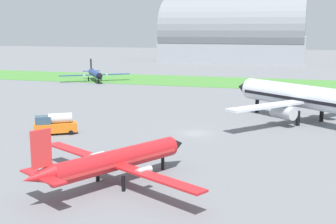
% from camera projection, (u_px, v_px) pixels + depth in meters
% --- Properties ---
extents(ground_plane, '(600.00, 600.00, 0.00)m').
position_uv_depth(ground_plane, '(195.00, 133.00, 71.48)').
color(ground_plane, slate).
extents(grass_taxiway_strip, '(360.00, 28.00, 0.08)m').
position_uv_depth(grass_taxiway_strip, '(249.00, 83.00, 137.12)').
color(grass_taxiway_strip, '#478438').
rests_on(grass_taxiway_strip, ground_plane).
extents(airplane_midfield_jet, '(29.32, 28.75, 12.37)m').
position_uv_depth(airplane_midfield_jet, '(306.00, 97.00, 78.78)').
color(airplane_midfield_jet, silver).
rests_on(airplane_midfield_jet, ground_plane).
extents(airplane_taxiing_turboprop, '(18.62, 16.43, 6.56)m').
position_uv_depth(airplane_taxiing_turboprop, '(95.00, 74.00, 140.77)').
color(airplane_taxiing_turboprop, navy).
rests_on(airplane_taxiing_turboprop, ground_plane).
extents(airplane_foreground_turboprop, '(22.18, 19.31, 7.29)m').
position_uv_depth(airplane_foreground_turboprop, '(115.00, 160.00, 47.49)').
color(airplane_foreground_turboprop, red).
rests_on(airplane_foreground_turboprop, ground_plane).
extents(fuel_truck_near_gate, '(6.75, 5.59, 3.29)m').
position_uv_depth(fuel_truck_near_gate, '(54.00, 124.00, 70.49)').
color(fuel_truck_near_gate, orange).
rests_on(fuel_truck_near_gate, ground_plane).
extents(hangar_distant, '(69.63, 30.88, 30.88)m').
position_uv_depth(hangar_distant, '(233.00, 36.00, 223.02)').
color(hangar_distant, '#9399A3').
rests_on(hangar_distant, ground_plane).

